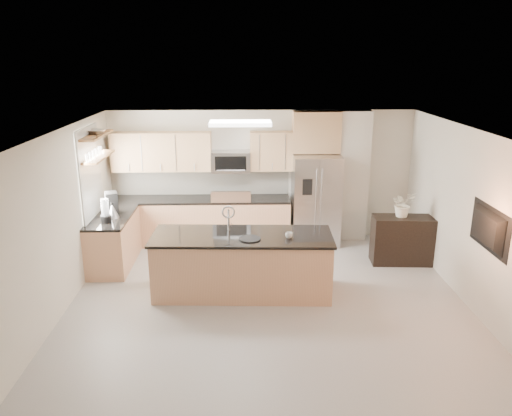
{
  "coord_description": "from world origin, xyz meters",
  "views": [
    {
      "loc": [
        -0.36,
        -6.52,
        3.61
      ],
      "look_at": [
        -0.15,
        1.3,
        1.21
      ],
      "focal_mm": 35.0,
      "sensor_mm": 36.0,
      "label": 1
    }
  ],
  "objects_px": {
    "bowl": "(96,131)",
    "blender": "(105,212)",
    "coffee_maker": "(112,203)",
    "credenza": "(403,240)",
    "television": "(484,229)",
    "range": "(232,220)",
    "kettle": "(112,211)",
    "platter": "(250,239)",
    "refrigerator": "(316,200)",
    "island": "(242,264)",
    "microwave": "(231,162)",
    "cup": "(289,235)",
    "flower_vase": "(404,198)"
  },
  "relations": [
    {
      "from": "coffee_maker",
      "to": "cup",
      "type": "bearing_deg",
      "value": -25.63
    },
    {
      "from": "refrigerator",
      "to": "cup",
      "type": "relative_size",
      "value": 15.88
    },
    {
      "from": "range",
      "to": "island",
      "type": "bearing_deg",
      "value": -84.54
    },
    {
      "from": "flower_vase",
      "to": "bowl",
      "type": "bearing_deg",
      "value": 178.48
    },
    {
      "from": "island",
      "to": "kettle",
      "type": "height_order",
      "value": "island"
    },
    {
      "from": "microwave",
      "to": "refrigerator",
      "type": "relative_size",
      "value": 0.43
    },
    {
      "from": "credenza",
      "to": "cup",
      "type": "bearing_deg",
      "value": -146.82
    },
    {
      "from": "platter",
      "to": "television",
      "type": "height_order",
      "value": "television"
    },
    {
      "from": "range",
      "to": "bowl",
      "type": "height_order",
      "value": "bowl"
    },
    {
      "from": "microwave",
      "to": "island",
      "type": "bearing_deg",
      "value": -84.82
    },
    {
      "from": "cup",
      "to": "island",
      "type": "bearing_deg",
      "value": 168.45
    },
    {
      "from": "credenza",
      "to": "range",
      "type": "bearing_deg",
      "value": 163.33
    },
    {
      "from": "blender",
      "to": "coffee_maker",
      "type": "relative_size",
      "value": 1.06
    },
    {
      "from": "bowl",
      "to": "television",
      "type": "bearing_deg",
      "value": -20.74
    },
    {
      "from": "refrigerator",
      "to": "island",
      "type": "height_order",
      "value": "refrigerator"
    },
    {
      "from": "range",
      "to": "television",
      "type": "bearing_deg",
      "value": -41.64
    },
    {
      "from": "coffee_maker",
      "to": "television",
      "type": "xyz_separation_m",
      "value": [
        5.61,
        -2.2,
        0.25
      ]
    },
    {
      "from": "credenza",
      "to": "flower_vase",
      "type": "xyz_separation_m",
      "value": [
        -0.04,
        0.04,
        0.78
      ]
    },
    {
      "from": "kettle",
      "to": "coffee_maker",
      "type": "distance_m",
      "value": 0.26
    },
    {
      "from": "cup",
      "to": "platter",
      "type": "relative_size",
      "value": 0.34
    },
    {
      "from": "bowl",
      "to": "television",
      "type": "distance_m",
      "value": 6.25
    },
    {
      "from": "range",
      "to": "platter",
      "type": "height_order",
      "value": "range"
    },
    {
      "from": "range",
      "to": "kettle",
      "type": "height_order",
      "value": "kettle"
    },
    {
      "from": "television",
      "to": "coffee_maker",
      "type": "bearing_deg",
      "value": 68.6
    },
    {
      "from": "flower_vase",
      "to": "microwave",
      "type": "bearing_deg",
      "value": 158.51
    },
    {
      "from": "kettle",
      "to": "television",
      "type": "height_order",
      "value": "television"
    },
    {
      "from": "microwave",
      "to": "blender",
      "type": "relative_size",
      "value": 1.86
    },
    {
      "from": "refrigerator",
      "to": "bowl",
      "type": "height_order",
      "value": "bowl"
    },
    {
      "from": "range",
      "to": "cup",
      "type": "relative_size",
      "value": 10.17
    },
    {
      "from": "bowl",
      "to": "blender",
      "type": "bearing_deg",
      "value": -69.97
    },
    {
      "from": "kettle",
      "to": "television",
      "type": "xyz_separation_m",
      "value": [
        5.54,
        -1.96,
        0.31
      ]
    },
    {
      "from": "credenza",
      "to": "television",
      "type": "relative_size",
      "value": 1.01
    },
    {
      "from": "credenza",
      "to": "kettle",
      "type": "bearing_deg",
      "value": -176.29
    },
    {
      "from": "refrigerator",
      "to": "platter",
      "type": "relative_size",
      "value": 5.43
    },
    {
      "from": "range",
      "to": "bowl",
      "type": "relative_size",
      "value": 2.87
    },
    {
      "from": "platter",
      "to": "coffee_maker",
      "type": "height_order",
      "value": "coffee_maker"
    },
    {
      "from": "island",
      "to": "television",
      "type": "bearing_deg",
      "value": -12.89
    },
    {
      "from": "platter",
      "to": "kettle",
      "type": "distance_m",
      "value": 2.67
    },
    {
      "from": "refrigerator",
      "to": "bowl",
      "type": "relative_size",
      "value": 4.49
    },
    {
      "from": "cup",
      "to": "blender",
      "type": "height_order",
      "value": "blender"
    },
    {
      "from": "microwave",
      "to": "cup",
      "type": "bearing_deg",
      "value": -69.68
    },
    {
      "from": "microwave",
      "to": "cup",
      "type": "xyz_separation_m",
      "value": [
        0.92,
        -2.5,
        -0.62
      ]
    },
    {
      "from": "credenza",
      "to": "coffee_maker",
      "type": "bearing_deg",
      "value": -178.96
    },
    {
      "from": "blender",
      "to": "island",
      "type": "bearing_deg",
      "value": -19.44
    },
    {
      "from": "range",
      "to": "kettle",
      "type": "relative_size",
      "value": 4.22
    },
    {
      "from": "refrigerator",
      "to": "coffee_maker",
      "type": "relative_size",
      "value": 4.61
    },
    {
      "from": "cup",
      "to": "coffee_maker",
      "type": "bearing_deg",
      "value": 154.37
    },
    {
      "from": "blender",
      "to": "bowl",
      "type": "relative_size",
      "value": 1.03
    },
    {
      "from": "refrigerator",
      "to": "island",
      "type": "xyz_separation_m",
      "value": [
        -1.45,
        -2.18,
        -0.41
      ]
    },
    {
      "from": "coffee_maker",
      "to": "bowl",
      "type": "relative_size",
      "value": 0.97
    }
  ]
}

